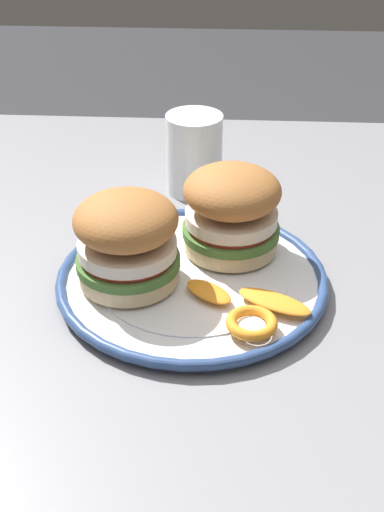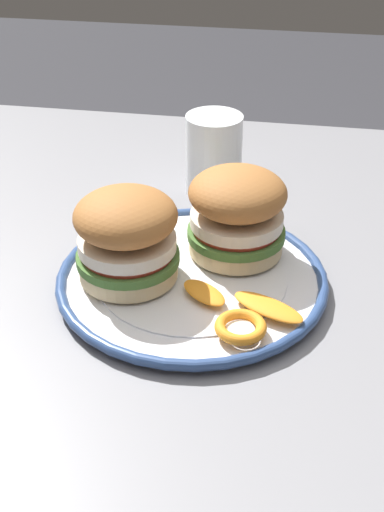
{
  "view_description": "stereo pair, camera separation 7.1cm",
  "coord_description": "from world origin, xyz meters",
  "px_view_note": "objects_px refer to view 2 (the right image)",
  "views": [
    {
      "loc": [
        0.11,
        -0.64,
        1.21
      ],
      "look_at": [
        0.07,
        -0.03,
        0.81
      ],
      "focal_mm": 47.96,
      "sensor_mm": 36.0,
      "label": 1
    },
    {
      "loc": [
        0.18,
        -0.64,
        1.21
      ],
      "look_at": [
        0.07,
        -0.03,
        0.81
      ],
      "focal_mm": 47.96,
      "sensor_mm": 36.0,
      "label": 2
    }
  ],
  "objects_px": {
    "sandwich_half_left": "(127,235)",
    "dinner_plate": "(192,279)",
    "sandwich_half_right": "(237,212)",
    "drinking_glass": "(214,159)",
    "dining_table": "(138,335)"
  },
  "relations": [
    {
      "from": "dinner_plate",
      "to": "sandwich_half_right",
      "type": "height_order",
      "value": "sandwich_half_right"
    },
    {
      "from": "drinking_glass",
      "to": "sandwich_half_left",
      "type": "bearing_deg",
      "value": -102.97
    },
    {
      "from": "sandwich_half_right",
      "to": "drinking_glass",
      "type": "bearing_deg",
      "value": 106.47
    },
    {
      "from": "dinner_plate",
      "to": "sandwich_half_left",
      "type": "distance_m",
      "value": 0.09
    },
    {
      "from": "dining_table",
      "to": "dinner_plate",
      "type": "distance_m",
      "value": 0.14
    },
    {
      "from": "dinner_plate",
      "to": "dining_table",
      "type": "bearing_deg",
      "value": 161.05
    },
    {
      "from": "dining_table",
      "to": "sandwich_half_left",
      "type": "xyz_separation_m",
      "value": [
        0.01,
        -0.04,
        0.17
      ]
    },
    {
      "from": "sandwich_half_left",
      "to": "dinner_plate",
      "type": "bearing_deg",
      "value": 12.57
    },
    {
      "from": "sandwich_half_left",
      "to": "drinking_glass",
      "type": "bearing_deg",
      "value": 77.03
    },
    {
      "from": "dinner_plate",
      "to": "drinking_glass",
      "type": "bearing_deg",
      "value": 92.64
    },
    {
      "from": "sandwich_half_left",
      "to": "drinking_glass",
      "type": "xyz_separation_m",
      "value": [
        0.06,
        0.25,
        -0.02
      ]
    },
    {
      "from": "sandwich_half_left",
      "to": "drinking_glass",
      "type": "height_order",
      "value": "sandwich_half_left"
    },
    {
      "from": "dinner_plate",
      "to": "sandwich_half_right",
      "type": "bearing_deg",
      "value": 53.21
    },
    {
      "from": "sandwich_half_right",
      "to": "drinking_glass",
      "type": "distance_m",
      "value": 0.19
    },
    {
      "from": "sandwich_half_right",
      "to": "sandwich_half_left",
      "type": "bearing_deg",
      "value": -147.11
    }
  ]
}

